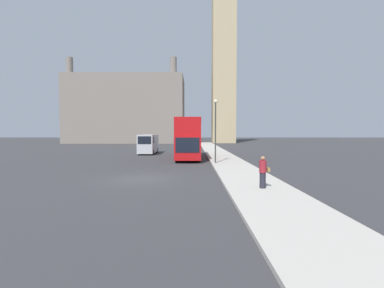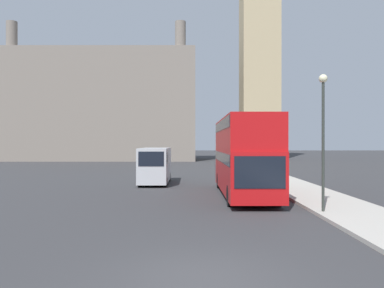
% 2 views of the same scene
% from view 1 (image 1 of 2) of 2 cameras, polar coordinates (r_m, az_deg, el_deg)
% --- Properties ---
extents(ground_plane, '(300.00, 300.00, 0.00)m').
position_cam_1_polar(ground_plane, '(16.67, -11.36, -7.63)').
color(ground_plane, '#333335').
extents(sidewalk_strip, '(3.46, 120.00, 0.15)m').
position_cam_1_polar(sidewalk_strip, '(16.66, 12.14, -7.38)').
color(sidewalk_strip, '#ADA89E').
rests_on(sidewalk_strip, ground_plane).
extents(clock_tower, '(7.13, 7.30, 66.53)m').
position_cam_1_polar(clock_tower, '(82.79, 7.06, 24.59)').
color(clock_tower, tan).
rests_on(clock_tower, ground_plane).
extents(building_block_distant, '(33.21, 14.87, 23.41)m').
position_cam_1_polar(building_block_distant, '(79.28, -14.08, 7.25)').
color(building_block_distant, slate).
rests_on(building_block_distant, ground_plane).
extents(red_double_decker_bus, '(2.61, 10.41, 4.44)m').
position_cam_1_polar(red_double_decker_bus, '(29.29, -0.77, 1.61)').
color(red_double_decker_bus, '#B71114').
rests_on(red_double_decker_bus, ground_plane).
extents(white_van, '(2.06, 5.71, 2.68)m').
position_cam_1_polar(white_van, '(36.19, -9.70, 0.09)').
color(white_van, '#B2B7BC').
rests_on(white_van, ground_plane).
extents(pedestrian, '(0.52, 0.36, 1.60)m').
position_cam_1_polar(pedestrian, '(13.37, 15.49, -6.05)').
color(pedestrian, '#23232D').
rests_on(pedestrian, sidewalk_strip).
extents(street_lamp, '(0.36, 0.36, 5.82)m').
position_cam_1_polar(street_lamp, '(23.64, 5.24, 5.01)').
color(street_lamp, '#2D332D').
rests_on(street_lamp, sidewalk_strip).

